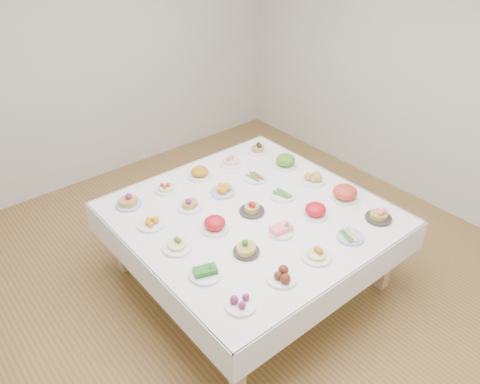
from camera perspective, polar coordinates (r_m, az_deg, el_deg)
room_envelope at (r=3.49m, az=-1.15°, el=12.42°), size 5.02×5.02×2.81m
display_table at (r=4.02m, az=1.36°, el=-3.28°), size 2.08×2.08×0.75m
dish_0 at (r=3.15m, az=0.09°, el=-13.27°), size 0.20×0.20×0.09m
dish_1 at (r=3.33m, az=5.15°, el=-10.09°), size 0.21×0.21×0.10m
dish_2 at (r=3.53m, az=9.37°, el=-7.19°), size 0.22×0.22×0.13m
dish_3 at (r=3.79m, az=13.28°, el=-5.26°), size 0.21×0.21×0.05m
dish_4 at (r=4.03m, az=16.61°, el=-2.53°), size 0.22×0.22×0.13m
dish_5 at (r=3.37m, az=-4.25°, el=-9.60°), size 0.23×0.23×0.10m
dish_6 at (r=3.52m, az=0.78°, el=-6.71°), size 0.22×0.21×0.13m
dish_7 at (r=3.74m, az=5.02°, el=-4.55°), size 0.20×0.20×0.09m
dish_8 at (r=3.95m, az=9.19°, el=-2.24°), size 0.21×0.21×0.12m
dish_9 at (r=4.20m, az=12.68°, el=-0.04°), size 0.23×0.23×0.15m
dish_10 at (r=3.60m, az=-7.68°, el=-6.10°), size 0.23×0.23×0.13m
dish_11 at (r=3.76m, az=-3.09°, el=-3.89°), size 0.23×0.23×0.13m
dish_12 at (r=3.95m, az=1.48°, el=-1.86°), size 0.21×0.21×0.12m
dish_13 at (r=4.18m, az=5.22°, el=-0.31°), size 0.22×0.22×0.05m
dish_14 at (r=4.41m, az=8.90°, el=1.69°), size 0.22×0.22×0.10m
dish_15 at (r=3.88m, az=-10.81°, el=-3.61°), size 0.22×0.22×0.09m
dish_16 at (r=4.02m, az=-6.15°, el=-1.30°), size 0.21×0.21×0.12m
dish_17 at (r=4.20m, az=-2.13°, el=0.33°), size 0.22×0.22×0.10m
dish_18 at (r=4.41m, az=1.91°, el=1.82°), size 0.21×0.21×0.06m
dish_19 at (r=4.61m, az=5.57°, el=3.89°), size 0.27×0.27×0.15m
dish_20 at (r=4.14m, az=-13.49°, el=-0.85°), size 0.22×0.22×0.14m
dish_21 at (r=4.28m, az=-9.00°, el=0.59°), size 0.20×0.20×0.10m
dish_22 at (r=4.44m, az=-4.92°, el=2.55°), size 0.24×0.24×0.13m
dish_23 at (r=4.64m, az=-1.09°, el=3.94°), size 0.22×0.22×0.12m
dish_24 at (r=4.86m, az=2.21°, el=5.30°), size 0.20×0.20×0.11m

